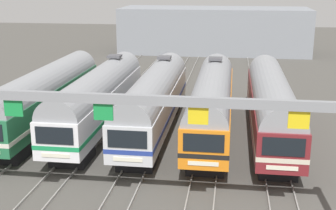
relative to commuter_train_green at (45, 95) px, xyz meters
The scene contains 9 objects.
ground_plane 8.99m from the commuter_train_green, ahead, with size 160.00×160.00×0.00m, color #4C4944.
track_bed 19.23m from the commuter_train_green, 63.22° to the left, with size 18.67×70.00×0.15m.
commuter_train_green is the anchor object (origin of this frame).
commuter_train_white 4.29m from the commuter_train_green, ahead, with size 2.88×18.06×5.05m.
commuter_train_silver 8.58m from the commuter_train_green, ahead, with size 2.88×18.06×5.05m.
commuter_train_orange 12.87m from the commuter_train_green, ahead, with size 2.88×18.06×5.05m.
commuter_train_maroon 17.17m from the commuter_train_green, ahead, with size 2.88×18.06×4.77m.
catenary_gantry 16.20m from the commuter_train_green, 57.54° to the right, with size 22.41×0.44×6.97m.
maintenance_building 41.24m from the commuter_train_green, 74.17° to the left, with size 28.78×10.00×6.86m, color gray.
Camera 1 is at (5.69, -32.75, 11.51)m, focal length 49.12 mm.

